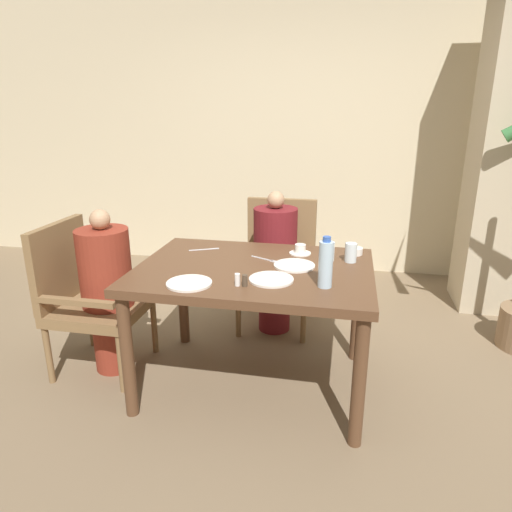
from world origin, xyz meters
name	(u,v)px	position (x,y,z in m)	size (l,w,h in m)	color
ground_plane	(254,383)	(0.00, 0.00, 0.00)	(16.00, 16.00, 0.00)	#7A664C
wall_back	(301,133)	(0.00, 2.31, 1.40)	(8.00, 0.06, 2.80)	beige
pillar_stone	(511,146)	(1.74, 1.61, 1.35)	(0.54, 0.54, 2.70)	#BCAD8E
dining_table	(254,282)	(0.00, 0.00, 0.68)	(1.34, 0.98, 0.77)	brown
chair_left_side	(86,293)	(-1.10, 0.00, 0.51)	(0.55, 0.55, 0.97)	brown
diner_in_left_chair	(108,290)	(-0.94, 0.00, 0.55)	(0.32, 0.32, 1.07)	maroon
chair_far_side	(278,260)	(0.00, 0.91, 0.51)	(0.55, 0.55, 0.97)	brown
diner_in_far_chair	(275,261)	(0.00, 0.76, 0.55)	(0.32, 0.32, 1.08)	maroon
plate_main_left	(189,283)	(-0.28, -0.33, 0.78)	(0.24, 0.24, 0.01)	white
plate_main_right	(271,279)	(0.13, -0.19, 0.78)	(0.24, 0.24, 0.01)	white
plate_dessert_center	(294,265)	(0.22, 0.05, 0.78)	(0.24, 0.24, 0.01)	white
teacup_with_saucer	(300,250)	(0.23, 0.30, 0.79)	(0.14, 0.14, 0.06)	white
bowl_small	(354,251)	(0.56, 0.36, 0.79)	(0.10, 0.10, 0.04)	white
water_bottle	(326,264)	(0.41, -0.23, 0.89)	(0.07, 0.07, 0.27)	silver
glass_tall_near	(351,253)	(0.54, 0.20, 0.83)	(0.07, 0.07, 0.11)	silver
glass_tall_mid	(329,251)	(0.41, 0.20, 0.83)	(0.07, 0.07, 0.11)	silver
salt_shaker	(237,280)	(-0.03, -0.30, 0.80)	(0.03, 0.03, 0.07)	white
pepper_shaker	(245,281)	(0.01, -0.30, 0.80)	(0.03, 0.03, 0.06)	#4C3D2D
fork_beside_plate	(266,259)	(0.04, 0.14, 0.77)	(0.17, 0.10, 0.00)	silver
knife_beside_plate	(206,249)	(-0.38, 0.26, 0.77)	(0.18, 0.10, 0.00)	silver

